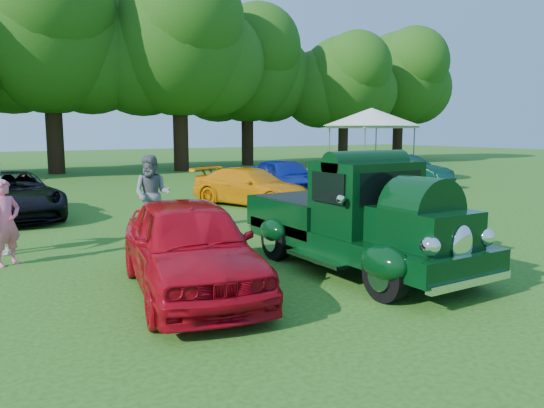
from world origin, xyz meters
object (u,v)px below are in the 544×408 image
back_car_orange (251,187)px  spectator_pink (6,223)px  red_convertible (190,246)px  hero_pickup (356,222)px  canopy_tent (371,118)px  spectator_grey (152,194)px  back_car_green (404,171)px  back_car_black (12,195)px  back_car_blue (285,178)px

back_car_orange → spectator_pink: size_ratio=2.65×
back_car_orange → red_convertible: bearing=-149.5°
red_convertible → hero_pickup: bearing=6.4°
canopy_tent → spectator_grey: bearing=-151.9°
back_car_orange → spectator_pink: 9.06m
back_car_green → back_car_black: bearing=172.4°
spectator_grey → canopy_tent: (13.68, 7.29, 2.14)m
red_convertible → canopy_tent: 19.31m
back_car_black → back_car_green: bearing=-2.8°
back_car_black → back_car_orange: back_car_black is taller
red_convertible → back_car_black: 9.32m
back_car_black → spectator_grey: 5.05m
back_car_black → back_car_blue: size_ratio=1.12×
red_convertible → back_car_green: (14.18, 9.34, -0.03)m
back_car_orange → back_car_green: bearing=-14.8°
back_car_black → spectator_grey: bearing=-61.3°
hero_pickup → back_car_blue: bearing=64.0°
back_car_black → back_car_blue: back_car_blue is taller
back_car_orange → spectator_grey: spectator_grey is taller
back_car_blue → hero_pickup: bearing=-109.6°
back_car_green → hero_pickup: bearing=-147.1°
spectator_pink → spectator_grey: 3.71m
back_car_blue → spectator_pink: spectator_pink is taller
back_car_green → spectator_pink: spectator_pink is taller
red_convertible → back_car_black: red_convertible is taller
hero_pickup → canopy_tent: canopy_tent is taller
hero_pickup → back_car_green: bearing=41.1°
back_car_blue → red_convertible: bearing=-123.9°
back_car_black → spectator_grey: (2.68, -4.27, 0.29)m
back_car_blue → canopy_tent: size_ratio=0.83×
back_car_blue → canopy_tent: bearing=29.8°
back_car_blue → canopy_tent: (7.05, 3.06, 2.37)m
back_car_black → canopy_tent: (16.36, 3.02, 2.43)m
spectator_pink → back_car_green: bearing=-10.9°
hero_pickup → back_car_black: size_ratio=1.05×
back_car_black → spectator_grey: size_ratio=2.50×
red_convertible → spectator_grey: spectator_grey is taller
hero_pickup → spectator_grey: size_ratio=2.63×
hero_pickup → canopy_tent: bearing=47.0°
back_car_black → back_car_blue: bearing=-3.6°
red_convertible → back_car_orange: (5.58, 7.90, -0.12)m
spectator_grey → canopy_tent: bearing=64.9°
back_car_green → spectator_pink: (-16.44, -5.98, 0.10)m
hero_pickup → back_car_green: hero_pickup is taller
back_car_orange → spectator_grey: bearing=-170.5°
hero_pickup → back_car_blue: hero_pickup is taller
back_car_green → canopy_tent: size_ratio=0.84×
hero_pickup → spectator_pink: bearing=146.2°
spectator_pink → back_car_orange: bearing=-0.8°
back_car_orange → back_car_blue: 2.49m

